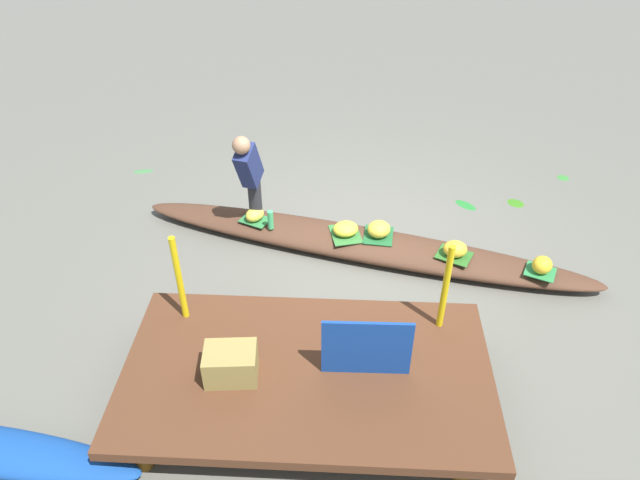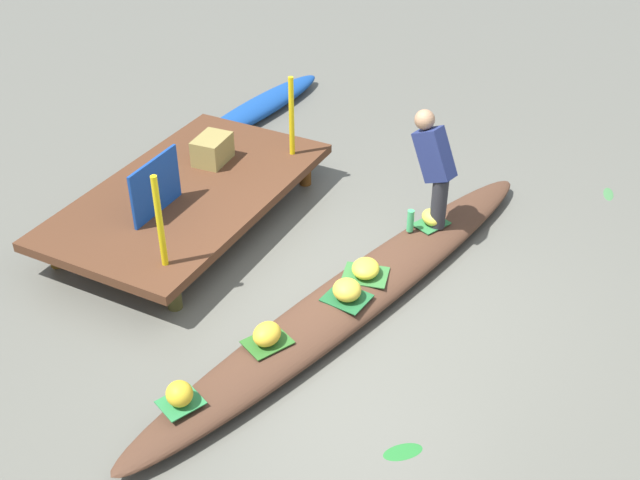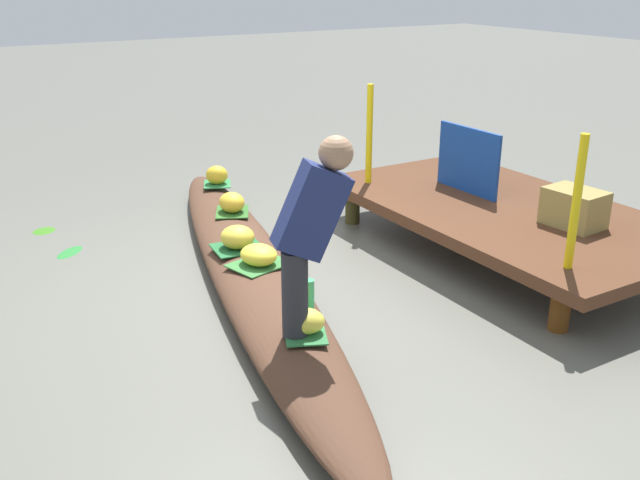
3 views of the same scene
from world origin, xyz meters
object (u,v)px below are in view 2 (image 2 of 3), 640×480
at_px(market_banner, 156,186).
at_px(banana_bunch_2, 267,334).
at_px(banana_bunch_3, 366,268).
at_px(banana_bunch_0, 179,394).
at_px(produce_crate, 212,149).
at_px(banana_bunch_4, 432,217).
at_px(moored_boat, 258,109).
at_px(banana_bunch_1, 347,290).
at_px(vendor_boat, 356,295).
at_px(vendor_person, 434,163).
at_px(water_bottle, 410,221).

bearing_deg(market_banner, banana_bunch_2, -119.80).
bearing_deg(banana_bunch_3, market_banner, 95.16).
distance_m(banana_bunch_0, produce_crate, 3.53).
height_order(banana_bunch_3, banana_bunch_4, banana_bunch_4).
relative_size(banana_bunch_3, produce_crate, 0.67).
bearing_deg(moored_boat, banana_bunch_2, -141.35).
xyz_separation_m(banana_bunch_1, produce_crate, (1.32, 2.30, 0.23)).
distance_m(vendor_boat, banana_bunch_2, 1.13).
distance_m(banana_bunch_0, market_banner, 2.55).
height_order(banana_bunch_1, market_banner, market_banner).
bearing_deg(banana_bunch_2, banana_bunch_0, 165.09).
bearing_deg(banana_bunch_2, banana_bunch_3, -15.43).
bearing_deg(banana_bunch_1, produce_crate, 60.16).
xyz_separation_m(banana_bunch_0, banana_bunch_2, (0.90, -0.24, -0.00)).
bearing_deg(banana_bunch_1, vendor_person, -7.86).
height_order(vendor_boat, banana_bunch_1, banana_bunch_1).
bearing_deg(market_banner, water_bottle, -65.51).
bearing_deg(banana_bunch_0, vendor_person, -13.51).
bearing_deg(banana_bunch_1, banana_bunch_3, -0.90).
bearing_deg(banana_bunch_1, banana_bunch_2, 158.40).
height_order(banana_bunch_0, vendor_person, vendor_person).
relative_size(moored_boat, banana_bunch_2, 10.10).
bearing_deg(banana_bunch_2, market_banner, 61.20).
bearing_deg(water_bottle, market_banner, 115.49).
distance_m(vendor_boat, water_bottle, 1.10).
xyz_separation_m(moored_boat, vendor_person, (-1.77, -3.13, 0.82)).
relative_size(banana_bunch_2, produce_crate, 0.61).
bearing_deg(banana_bunch_3, banana_bunch_2, 164.57).
relative_size(banana_bunch_4, vendor_person, 0.20).
height_order(banana_bunch_1, produce_crate, produce_crate).
bearing_deg(vendor_person, vendor_boat, 170.54).
relative_size(vendor_boat, banana_bunch_0, 24.80).
height_order(banana_bunch_1, vendor_person, vendor_person).
height_order(water_bottle, market_banner, market_banner).
distance_m(vendor_person, produce_crate, 2.55).
bearing_deg(banana_bunch_0, banana_bunch_4, -14.13).
distance_m(vendor_boat, market_banner, 2.27).
height_order(vendor_boat, produce_crate, produce_crate).
bearing_deg(banana_bunch_0, moored_boat, 25.11).
bearing_deg(vendor_boat, vendor_person, 4.32).
bearing_deg(banana_bunch_4, moored_boat, 60.62).
relative_size(moored_boat, produce_crate, 6.13).
distance_m(banana_bunch_2, water_bottle, 2.17).
height_order(banana_bunch_0, banana_bunch_3, banana_bunch_0).
distance_m(banana_bunch_1, banana_bunch_3, 0.39).
relative_size(vendor_boat, banana_bunch_2, 20.76).
relative_size(banana_bunch_3, water_bottle, 1.25).
distance_m(moored_boat, banana_bunch_2, 4.87).
bearing_deg(market_banner, banana_bunch_1, -95.88).
bearing_deg(moored_boat, vendor_person, -112.95).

